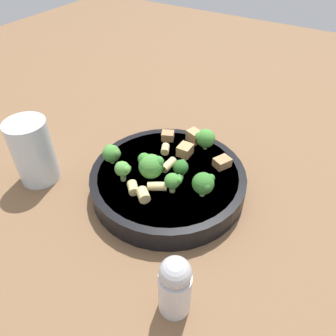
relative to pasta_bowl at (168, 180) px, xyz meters
name	(u,v)px	position (x,y,z in m)	size (l,w,h in m)	color
ground_plane	(168,189)	(0.00, 0.00, -0.02)	(2.00, 2.00, 0.00)	brown
pasta_bowl	(168,180)	(0.00, 0.00, 0.00)	(0.26, 0.26, 0.04)	black
broccoli_floret_0	(150,165)	(-0.02, 0.02, 0.04)	(0.04, 0.04, 0.04)	#84AD60
broccoli_floret_1	(182,166)	(0.00, -0.02, 0.04)	(0.03, 0.02, 0.03)	#9EC175
broccoli_floret_2	(204,183)	(-0.02, -0.07, 0.04)	(0.04, 0.03, 0.04)	#9EC175
broccoli_floret_3	(174,181)	(-0.03, -0.03, 0.04)	(0.02, 0.03, 0.03)	#93B766
broccoli_floret_4	(123,169)	(-0.05, 0.05, 0.04)	(0.02, 0.03, 0.04)	#84AD60
broccoli_floret_5	(205,138)	(0.09, -0.02, 0.04)	(0.03, 0.04, 0.04)	#84AD60
broccoli_floret_6	(112,153)	(-0.03, 0.10, 0.04)	(0.03, 0.03, 0.03)	#9EC175
rigatoni_0	(133,188)	(-0.07, 0.02, 0.02)	(0.02, 0.02, 0.02)	#E0C67F
rigatoni_1	(169,165)	(0.01, 0.01, 0.02)	(0.01, 0.01, 0.03)	#E0C67F
rigatoni_2	(157,186)	(-0.04, -0.01, 0.02)	(0.01, 0.01, 0.03)	#E0C67F
rigatoni_3	(143,195)	(-0.07, 0.00, 0.02)	(0.02, 0.02, 0.02)	#E0C67F
rigatoni_4	(150,162)	(0.00, 0.04, 0.02)	(0.01, 0.01, 0.02)	#E0C67F
rigatoni_5	(165,149)	(0.04, 0.03, 0.02)	(0.01, 0.01, 0.02)	#E0C67F
chicken_chunk_0	(194,136)	(0.10, 0.01, 0.03)	(0.03, 0.02, 0.02)	tan
chicken_chunk_1	(168,136)	(0.08, 0.05, 0.02)	(0.02, 0.02, 0.02)	#A87A4C
chicken_chunk_2	(222,162)	(0.06, -0.07, 0.02)	(0.03, 0.02, 0.02)	#A87A4C
chicken_chunk_3	(185,150)	(0.06, 0.00, 0.03)	(0.03, 0.02, 0.02)	tan
drinking_glass	(34,155)	(-0.09, 0.21, 0.03)	(0.07, 0.07, 0.12)	silver
pepper_shaker	(175,286)	(-0.17, -0.12, 0.03)	(0.04, 0.04, 0.10)	silver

